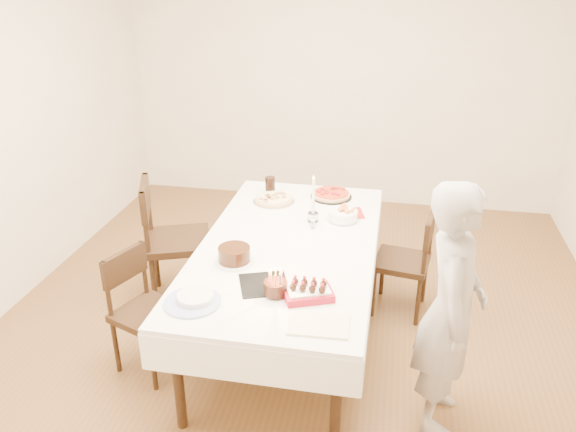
% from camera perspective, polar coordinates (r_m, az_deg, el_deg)
% --- Properties ---
extents(floor, '(5.00, 5.00, 0.00)m').
position_cam_1_polar(floor, '(4.18, 1.29, -11.42)').
color(floor, brown).
rests_on(floor, ground).
extents(wall_back, '(4.50, 0.04, 2.70)m').
position_cam_1_polar(wall_back, '(5.96, 5.62, 13.83)').
color(wall_back, beige).
rests_on(wall_back, floor).
extents(dining_table, '(1.71, 2.38, 0.75)m').
position_cam_1_polar(dining_table, '(3.90, 0.00, -7.73)').
color(dining_table, silver).
rests_on(dining_table, floor).
extents(chair_right_savory, '(0.48, 0.48, 0.82)m').
position_cam_1_polar(chair_right_savory, '(4.27, 11.48, -4.57)').
color(chair_right_savory, black).
rests_on(chair_right_savory, floor).
extents(chair_left_savory, '(0.66, 0.66, 1.00)m').
position_cam_1_polar(chair_left_savory, '(4.37, -11.06, -2.50)').
color(chair_left_savory, black).
rests_on(chair_left_savory, floor).
extents(chair_left_dessert, '(0.54, 0.54, 0.82)m').
position_cam_1_polar(chair_left_dessert, '(3.73, -13.91, -9.62)').
color(chair_left_dessert, black).
rests_on(chair_left_dessert, floor).
extents(person, '(0.41, 0.57, 1.49)m').
position_cam_1_polar(person, '(3.18, 16.21, -9.17)').
color(person, '#A59F9B').
rests_on(person, floor).
extents(pizza_white, '(0.38, 0.38, 0.04)m').
position_cam_1_polar(pizza_white, '(4.33, -1.45, 1.68)').
color(pizza_white, beige).
rests_on(pizza_white, dining_table).
extents(pizza_pepperoni, '(0.39, 0.39, 0.04)m').
position_cam_1_polar(pizza_pepperoni, '(4.43, 4.41, 2.19)').
color(pizza_pepperoni, red).
rests_on(pizza_pepperoni, dining_table).
extents(red_placemat, '(0.25, 0.25, 0.01)m').
position_cam_1_polar(red_placemat, '(4.17, 6.22, 0.26)').
color(red_placemat, '#B21E1E').
rests_on(red_placemat, dining_table).
extents(pasta_bowl, '(0.24, 0.24, 0.07)m').
position_cam_1_polar(pasta_bowl, '(4.04, 5.60, 0.10)').
color(pasta_bowl, white).
rests_on(pasta_bowl, dining_table).
extents(taper_candle, '(0.10, 0.10, 0.36)m').
position_cam_1_polar(taper_candle, '(3.95, 2.58, 1.79)').
color(taper_candle, white).
rests_on(taper_candle, dining_table).
extents(shaker_pair, '(0.08, 0.08, 0.08)m').
position_cam_1_polar(shaker_pair, '(3.91, 2.52, -0.71)').
color(shaker_pair, white).
rests_on(shaker_pair, dining_table).
extents(cola_glass, '(0.10, 0.10, 0.15)m').
position_cam_1_polar(cola_glass, '(4.45, -1.83, 3.08)').
color(cola_glass, black).
rests_on(cola_glass, dining_table).
extents(layer_cake, '(0.25, 0.25, 0.10)m').
position_cam_1_polar(layer_cake, '(3.48, -5.48, -3.94)').
color(layer_cake, black).
rests_on(layer_cake, dining_table).
extents(cake_board, '(0.35, 0.35, 0.01)m').
position_cam_1_polar(cake_board, '(3.27, -2.46, -6.98)').
color(cake_board, black).
rests_on(cake_board, dining_table).
extents(birthday_cake, '(0.17, 0.17, 0.14)m').
position_cam_1_polar(birthday_cake, '(3.13, -1.27, -6.76)').
color(birthday_cake, '#381B0F').
rests_on(birthday_cake, dining_table).
extents(strawberry_box, '(0.31, 0.27, 0.07)m').
position_cam_1_polar(strawberry_box, '(3.13, 2.07, -7.73)').
color(strawberry_box, maroon).
rests_on(strawberry_box, dining_table).
extents(box_lid, '(0.32, 0.22, 0.03)m').
position_cam_1_polar(box_lid, '(2.94, 3.11, -11.07)').
color(box_lid, beige).
rests_on(box_lid, dining_table).
extents(plate_stack, '(0.25, 0.25, 0.04)m').
position_cam_1_polar(plate_stack, '(3.15, -9.36, -8.17)').
color(plate_stack, white).
rests_on(plate_stack, dining_table).
extents(china_plate, '(0.34, 0.34, 0.01)m').
position_cam_1_polar(china_plate, '(3.14, -9.68, -8.62)').
color(china_plate, white).
rests_on(china_plate, dining_table).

